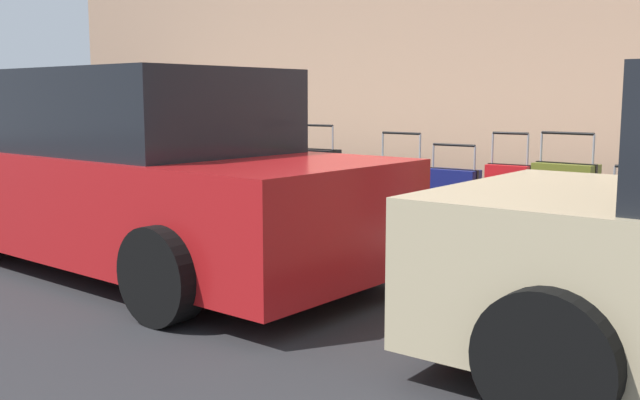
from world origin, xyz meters
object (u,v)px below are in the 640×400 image
suitcase_olive_3 (564,209)px  suitcase_olive_10 (240,186)px  suitcase_silver_9 (272,190)px  suitcase_maroon_7 (352,200)px  suitcase_navy_5 (453,203)px  suitcase_teal_6 (400,195)px  suitcase_black_8 (316,184)px  suitcase_silver_2 (632,228)px  fire_hydrant (193,170)px  suitcase_red_4 (508,204)px  parked_car_red_1 (136,177)px  bollard_post (146,173)px

suitcase_olive_3 → suitcase_olive_10: 3.80m
suitcase_silver_9 → suitcase_olive_10: 0.55m
suitcase_maroon_7 → suitcase_navy_5: bearing=-179.2°
suitcase_teal_6 → suitcase_black_8: bearing=-3.0°
suitcase_silver_2 → fire_hydrant: (5.08, -0.03, 0.15)m
suitcase_red_4 → parked_car_red_1: 3.22m
suitcase_black_8 → suitcase_olive_3: bearing=176.8°
suitcase_navy_5 → suitcase_silver_9: suitcase_navy_5 is taller
suitcase_red_4 → suitcase_olive_10: bearing=0.1°
suitcase_maroon_7 → suitcase_silver_9: size_ratio=0.92×
suitcase_navy_5 → suitcase_black_8: size_ratio=0.86×
bollard_post → parked_car_red_1: 3.12m
suitcase_teal_6 → parked_car_red_1: (1.25, 2.17, 0.28)m
suitcase_silver_2 → suitcase_olive_10: size_ratio=0.92×
fire_hydrant → bollard_post: size_ratio=1.13×
suitcase_navy_5 → suitcase_olive_10: 2.74m
suitcase_silver_2 → fire_hydrant: fire_hydrant is taller
bollard_post → suitcase_silver_9: bearing=-176.5°
suitcase_navy_5 → suitcase_olive_10: suitcase_navy_5 is taller
suitcase_silver_2 → suitcase_olive_10: 4.33m
suitcase_olive_10 → fire_hydrant: (0.76, 0.03, 0.14)m
suitcase_red_4 → suitcase_silver_9: bearing=1.3°
suitcase_red_4 → suitcase_olive_10: suitcase_red_4 is taller
suitcase_silver_2 → bollard_post: 5.79m
fire_hydrant → suitcase_red_4: bearing=-179.5°
suitcase_olive_3 → fire_hydrant: 4.56m
suitcase_maroon_7 → bollard_post: 3.09m
suitcase_navy_5 → parked_car_red_1: bearing=49.6°
suitcase_silver_9 → suitcase_black_8: bearing=-168.8°
suitcase_silver_9 → fire_hydrant: (1.30, -0.03, 0.14)m
suitcase_silver_2 → suitcase_red_4: 1.07m
suitcase_maroon_7 → bollard_post: size_ratio=1.04×
suitcase_maroon_7 → fire_hydrant: 2.38m
suitcase_navy_5 → fire_hydrant: 3.50m
suitcase_olive_10 → suitcase_navy_5: bearing=179.3°
suitcase_black_8 → fire_hydrant: size_ratio=1.28×
suitcase_silver_9 → parked_car_red_1: 2.18m
suitcase_silver_2 → parked_car_red_1: parked_car_red_1 is taller
suitcase_teal_6 → suitcase_silver_9: 1.62m
suitcase_silver_2 → suitcase_olive_3: 0.54m
suitcase_teal_6 → bollard_post: suitcase_teal_6 is taller
suitcase_silver_2 → suitcase_olive_10: bearing=-0.8°
suitcase_navy_5 → suitcase_black_8: (1.66, -0.08, 0.05)m
suitcase_silver_2 → suitcase_olive_3: size_ratio=0.75×
bollard_post → parked_car_red_1: parked_car_red_1 is taller
suitcase_navy_5 → suitcase_maroon_7: (1.12, 0.01, -0.07)m
suitcase_navy_5 → suitcase_maroon_7: suitcase_navy_5 is taller
suitcase_red_4 → fire_hydrant: bearing=0.5°
suitcase_olive_3 → parked_car_red_1: (2.89, 2.08, 0.25)m
suitcase_silver_2 → suitcase_black_8: 3.25m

